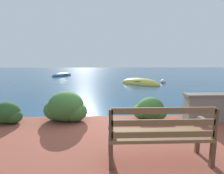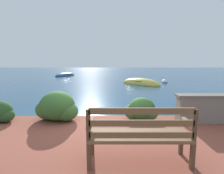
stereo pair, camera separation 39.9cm
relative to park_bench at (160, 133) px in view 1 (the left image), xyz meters
name	(u,v)px [view 1 (the left image)]	position (x,y,z in m)	size (l,w,h in m)	color
ground_plane	(108,123)	(-0.75, 2.32, -0.71)	(80.00, 80.00, 0.00)	navy
park_bench	(160,133)	(0.00, 0.00, 0.00)	(1.57, 0.48, 0.93)	brown
stone_wall	(224,107)	(2.28, 1.86, -0.12)	(2.11, 0.39, 0.72)	slate
hedge_clump_far_left	(7,114)	(-3.33, 1.86, -0.25)	(0.81, 0.58, 0.55)	#284C23
hedge_clump_left	(66,108)	(-1.87, 1.98, -0.15)	(1.15, 0.83, 0.78)	#38662D
hedge_clump_centre	(150,110)	(0.36, 2.00, -0.22)	(0.89, 0.64, 0.61)	#38662D
hedge_clump_right	(201,109)	(1.80, 2.06, -0.22)	(0.88, 0.64, 0.60)	#426B33
rowboat_nearest	(140,83)	(1.76, 10.48, -0.63)	(3.04, 2.77, 0.85)	#DBC64C
rowboat_mid	(62,76)	(-5.87, 17.76, -0.64)	(2.43, 3.17, 0.74)	#2D517A
mooring_buoy	(163,82)	(3.83, 11.45, -0.63)	(0.47, 0.47, 0.43)	white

